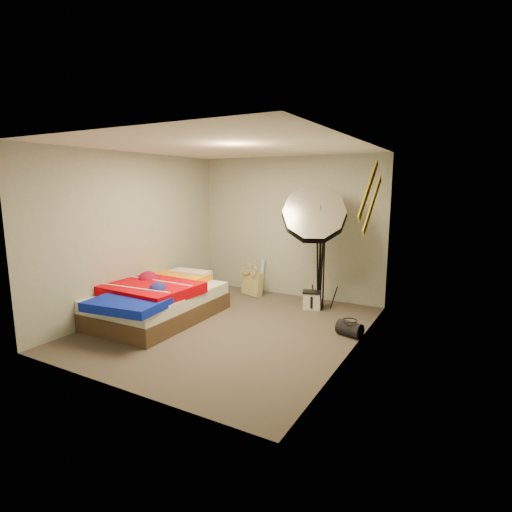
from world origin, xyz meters
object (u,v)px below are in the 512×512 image
Objects in this scene: duffel_bag at (350,329)px; camera_tripod at (320,265)px; camera_case at (312,301)px; bed at (157,300)px; tote_bag at (252,283)px; wrapping_roll at (262,276)px; photo_umbrella at (314,216)px.

camera_tripod is (-0.83, 1.07, 0.61)m from duffel_bag.
camera_tripod is at bearing 55.95° from camera_case.
bed is 1.78× the size of camera_tripod.
tote_bag is at bearing 149.00° from camera_case.
tote_bag is 1.32× the size of duffel_bag.
bed is at bearing -107.54° from wrapping_roll.
bed is 1.04× the size of photo_umbrella.
duffel_bag is (2.10, -1.40, -0.21)m from wrapping_roll.
camera_case is at bearing 40.02° from bed.
duffel_bag is 1.85m from photo_umbrella.
camera_case is 1.24m from duffel_bag.
camera_case is 0.83× the size of duffel_bag.
photo_umbrella is at bearing 38.64° from bed.
bed is (-1.88, -1.58, 0.15)m from camera_case.
duffel_bag is at bearing -8.90° from tote_bag.
wrapping_roll is at bearing 165.36° from camera_tripod.
wrapping_roll is (0.05, 0.27, 0.09)m from tote_bag.
photo_umbrella is at bearing -84.19° from camera_case.
duffel_bag is (0.88, -0.87, -0.04)m from camera_case.
wrapping_roll is 0.29× the size of photo_umbrella.
camera_tripod is (1.27, -0.33, 0.40)m from wrapping_roll.
bed is (-2.76, -0.71, 0.19)m from duffel_bag.
duffel_bag is at bearing 14.35° from bed.
wrapping_roll is 2.24× the size of camera_case.
tote_bag is 1.86m from photo_umbrella.
photo_umbrella is 1.71× the size of camera_tripod.
wrapping_roll is 0.28× the size of bed.
tote_bag is 1.29m from camera_case.
camera_case is 2.46m from bed.
duffel_bag is at bearing -33.75° from wrapping_roll.
wrapping_roll is 1.83m from photo_umbrella.
wrapping_roll is 2.53m from duffel_bag.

